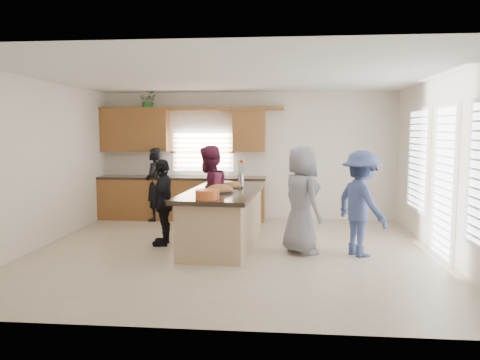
# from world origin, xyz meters

# --- Properties ---
(floor) EXTENTS (6.50, 6.50, 0.00)m
(floor) POSITION_xyz_m (0.00, 0.00, 0.00)
(floor) COLOR #C3AF91
(floor) RESTS_ON ground
(room_shell) EXTENTS (6.52, 6.02, 2.81)m
(room_shell) POSITION_xyz_m (0.00, 0.00, 1.90)
(room_shell) COLOR silver
(room_shell) RESTS_ON ground
(back_cabinetry) EXTENTS (4.08, 0.66, 2.46)m
(back_cabinetry) POSITION_xyz_m (-1.47, 2.73, 0.91)
(back_cabinetry) COLOR brown
(back_cabinetry) RESTS_ON ground
(right_wall_glazing) EXTENTS (0.06, 4.00, 2.25)m
(right_wall_glazing) POSITION_xyz_m (3.22, -0.13, 1.34)
(right_wall_glazing) COLOR white
(right_wall_glazing) RESTS_ON ground
(island) EXTENTS (1.33, 2.77, 0.95)m
(island) POSITION_xyz_m (-0.22, 0.44, 0.45)
(island) COLOR tan
(island) RESTS_ON ground
(platter_front) EXTENTS (0.49, 0.49, 0.20)m
(platter_front) POSITION_xyz_m (-0.24, 0.18, 0.98)
(platter_front) COLOR black
(platter_front) RESTS_ON island
(platter_mid) EXTENTS (0.38, 0.38, 0.16)m
(platter_mid) POSITION_xyz_m (-0.09, 0.76, 0.98)
(platter_mid) COLOR black
(platter_mid) RESTS_ON island
(platter_back) EXTENTS (0.35, 0.35, 0.14)m
(platter_back) POSITION_xyz_m (-0.42, 0.84, 0.98)
(platter_back) COLOR black
(platter_back) RESTS_ON island
(salad_bowl) EXTENTS (0.35, 0.35, 0.14)m
(salad_bowl) POSITION_xyz_m (-0.31, -0.64, 1.03)
(salad_bowl) COLOR orange
(salad_bowl) RESTS_ON island
(clear_cup) EXTENTS (0.09, 0.09, 0.11)m
(clear_cup) POSITION_xyz_m (0.07, -0.37, 1.01)
(clear_cup) COLOR white
(clear_cup) RESTS_ON island
(plate_stack) EXTENTS (0.25, 0.25, 0.05)m
(plate_stack) POSITION_xyz_m (-0.28, 1.34, 0.97)
(plate_stack) COLOR #AB89C7
(plate_stack) RESTS_ON island
(flower_vase) EXTENTS (0.14, 0.14, 0.45)m
(flower_vase) POSITION_xyz_m (-0.02, 1.59, 1.19)
(flower_vase) COLOR silver
(flower_vase) RESTS_ON island
(potted_plant) EXTENTS (0.38, 0.33, 0.42)m
(potted_plant) POSITION_xyz_m (-2.18, 2.82, 2.61)
(potted_plant) COLOR #2E712D
(potted_plant) RESTS_ON back_cabinetry
(woman_left_back) EXTENTS (0.40, 0.59, 1.58)m
(woman_left_back) POSITION_xyz_m (-1.99, 2.50, 0.79)
(woman_left_back) COLOR black
(woman_left_back) RESTS_ON ground
(woman_left_mid) EXTENTS (0.86, 0.98, 1.70)m
(woman_left_mid) POSITION_xyz_m (-0.47, 0.47, 0.85)
(woman_left_mid) COLOR maroon
(woman_left_mid) RESTS_ON ground
(woman_left_front) EXTENTS (0.43, 0.89, 1.47)m
(woman_left_front) POSITION_xyz_m (-1.24, 0.37, 0.74)
(woman_left_front) COLOR black
(woman_left_front) RESTS_ON ground
(woman_right_back) EXTENTS (1.05, 1.23, 1.65)m
(woman_right_back) POSITION_xyz_m (2.01, -0.04, 0.82)
(woman_right_back) COLOR navy
(woman_right_back) RESTS_ON ground
(woman_right_front) EXTENTS (0.89, 1.00, 1.72)m
(woman_right_front) POSITION_xyz_m (1.09, 0.03, 0.86)
(woman_right_front) COLOR slate
(woman_right_front) RESTS_ON ground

